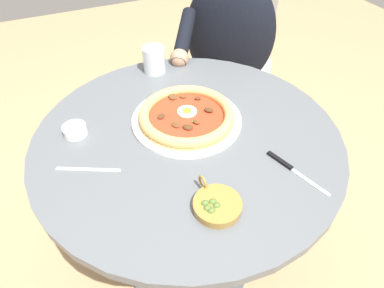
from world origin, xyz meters
TOP-DOWN VIEW (x-y plane):
  - ground_plane at (0.00, 0.00)m, footprint 6.00×6.00m
  - dining_table at (0.00, 0.00)m, footprint 0.89×0.89m
  - pizza_on_plate at (0.02, 0.05)m, footprint 0.33×0.33m
  - water_glass at (0.03, 0.36)m, footprint 0.08×0.08m
  - steak_knife at (0.19, -0.23)m, footprint 0.06×0.19m
  - ramekin_capers at (-0.29, 0.13)m, footprint 0.07×0.07m
  - olive_pan at (-0.04, -0.27)m, footprint 0.11×0.14m
  - fork_utensil at (-0.29, -0.02)m, footprint 0.15×0.09m
  - diner_person at (0.44, 0.53)m, footprint 0.56×0.43m
  - cafe_chair_diner at (0.53, 0.64)m, footprint 0.56×0.56m

SIDE VIEW (x-z plane):
  - ground_plane at x=0.00m, z-range -0.02..0.00m
  - dining_table at x=0.00m, z-range 0.15..0.86m
  - diner_person at x=0.44m, z-range -0.06..1.08m
  - cafe_chair_diner at x=0.53m, z-range 0.10..0.96m
  - fork_utensil at x=-0.29m, z-range 0.71..0.71m
  - steak_knife at x=0.19m, z-range 0.71..0.72m
  - olive_pan at x=-0.04m, z-range 0.70..0.75m
  - ramekin_capers at x=-0.29m, z-range 0.71..0.74m
  - pizza_on_plate at x=0.02m, z-range 0.71..0.75m
  - water_glass at x=0.03m, z-range 0.71..0.80m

